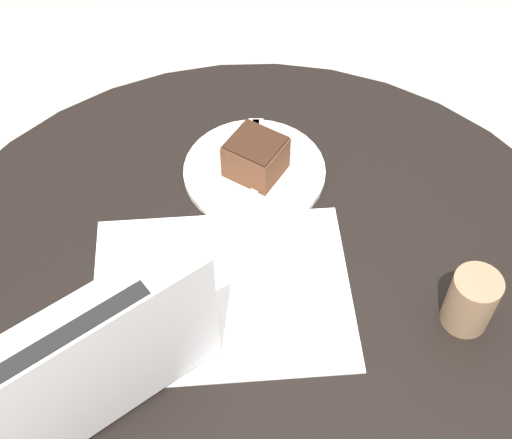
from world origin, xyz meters
TOP-DOWN VIEW (x-y plane):
  - dining_table at (0.00, 0.00)m, footprint 1.11×1.11m
  - paper_document at (0.03, -0.05)m, footprint 0.47×0.43m
  - plate at (-0.13, -0.23)m, footprint 0.24×0.24m
  - cake_slice at (-0.13, -0.23)m, footprint 0.11×0.11m
  - fork at (-0.15, -0.27)m, footprint 0.10×0.16m
  - coffee_glass at (-0.25, 0.17)m, footprint 0.07×0.07m
  - laptop at (0.25, -0.01)m, footprint 0.33×0.25m

SIDE VIEW (x-z plane):
  - dining_table at x=0.00m, z-range 0.23..0.98m
  - paper_document at x=0.03m, z-range 0.75..0.76m
  - plate at x=-0.13m, z-range 0.75..0.77m
  - fork at x=-0.15m, z-range 0.77..0.77m
  - laptop at x=0.25m, z-range 0.68..0.92m
  - cake_slice at x=-0.13m, z-range 0.77..0.83m
  - coffee_glass at x=-0.25m, z-range 0.75..0.85m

